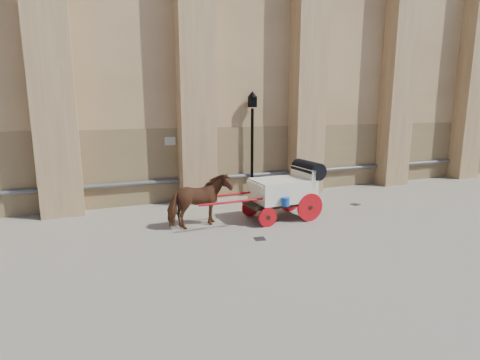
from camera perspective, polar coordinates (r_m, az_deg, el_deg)
name	(u,v)px	position (r m, az deg, el deg)	size (l,w,h in m)	color
ground	(256,225)	(12.48, 2.52, -6.81)	(90.00, 90.00, 0.00)	gray
cathedral	(232,0)	(20.55, -1.21, 25.69)	(44.80, 9.20, 19.20)	tan
horse	(199,201)	(12.07, -6.20, -3.26)	(0.92, 2.03, 1.71)	brown
carriage	(286,188)	(13.05, 7.09, -1.25)	(4.53, 1.64, 1.97)	black
street_lamp	(252,141)	(15.90, 1.86, 5.89)	(0.42, 0.42, 4.47)	black
drain_grate_near	(260,239)	(11.19, 3.04, -8.93)	(0.32, 0.32, 0.01)	black
drain_grate_far	(355,204)	(15.64, 17.15, -3.57)	(0.32, 0.32, 0.01)	black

